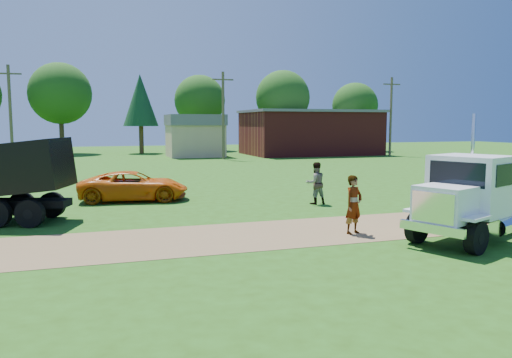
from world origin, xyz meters
name	(u,v)px	position (x,y,z in m)	size (l,w,h in m)	color
ground	(305,231)	(0.00, 0.00, 0.00)	(140.00, 140.00, 0.00)	#254A10
dirt_track	(305,231)	(0.00, 0.00, 0.01)	(120.00, 4.20, 0.01)	brown
white_semi_tractor	(472,198)	(4.46, -2.86, 1.38)	(6.73, 4.40, 4.03)	black
orange_pickup	(134,186)	(-5.06, 8.96, 0.71)	(2.37, 5.13, 1.43)	#D25C09
spectator_a	(354,205)	(1.43, -0.81, 0.99)	(0.72, 0.47, 1.98)	#999999
spectator_b	(316,183)	(2.84, 5.31, 0.97)	(0.94, 0.73, 1.94)	#999999
brick_building	(310,132)	(18.00, 40.00, 2.66)	(15.40, 10.40, 5.30)	maroon
tan_shed	(195,135)	(4.00, 40.00, 2.42)	(6.20, 5.40, 4.70)	tan
utility_poles	(223,114)	(6.00, 35.00, 4.71)	(42.20, 0.28, 9.00)	brown
tree_row	(167,98)	(2.25, 49.30, 6.93)	(54.17, 13.45, 11.11)	#392717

